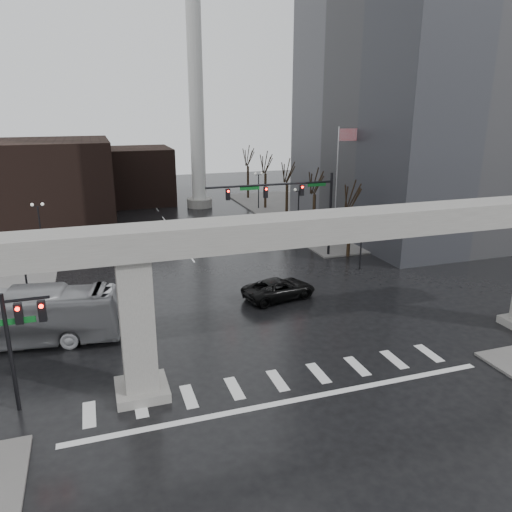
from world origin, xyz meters
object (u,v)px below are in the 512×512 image
(signal_mast_arm, at_px, (293,198))
(far_car, at_px, (129,259))
(city_bus, at_px, (16,317))
(pickup_truck, at_px, (279,289))

(signal_mast_arm, xyz_separation_m, far_car, (-14.81, 2.82, -5.16))
(signal_mast_arm, relative_size, city_bus, 0.98)
(signal_mast_arm, height_order, far_car, signal_mast_arm)
(city_bus, bearing_deg, far_car, -20.01)
(pickup_truck, height_order, far_car, pickup_truck)
(pickup_truck, height_order, city_bus, city_bus)
(pickup_truck, bearing_deg, signal_mast_arm, -39.27)
(far_car, bearing_deg, city_bus, -125.81)
(far_car, bearing_deg, pickup_truck, -55.14)
(signal_mast_arm, height_order, pickup_truck, signal_mast_arm)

